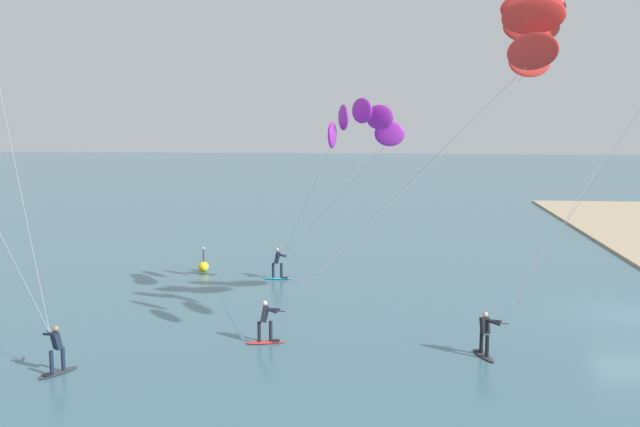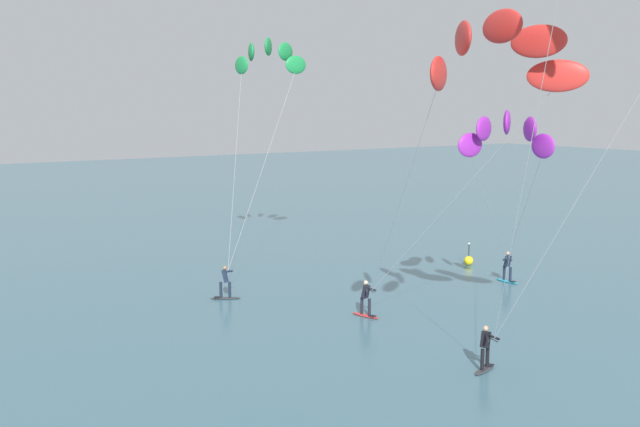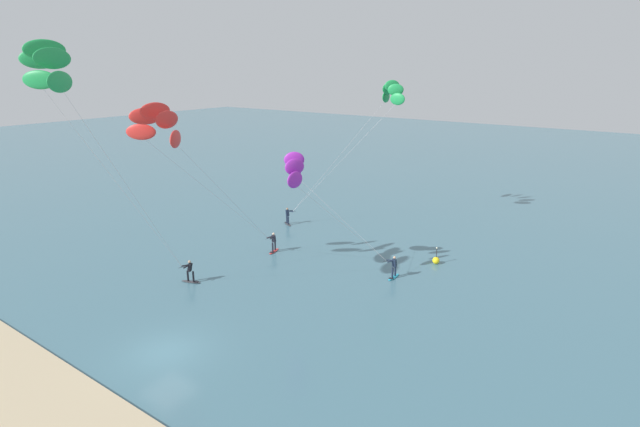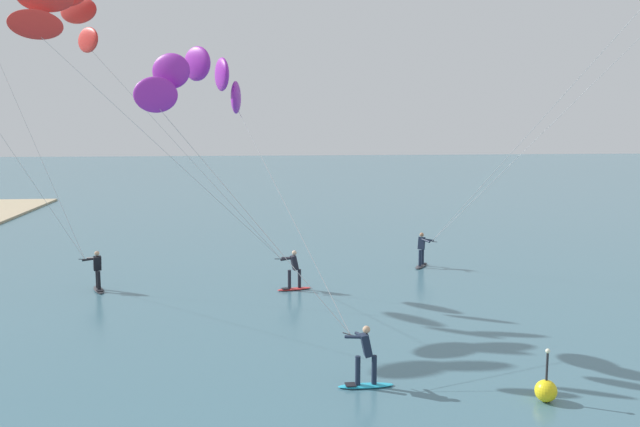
# 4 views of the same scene
# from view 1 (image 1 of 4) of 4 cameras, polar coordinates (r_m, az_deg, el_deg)

# --- Properties ---
(ground_plane) EXTENTS (240.00, 240.00, 0.00)m
(ground_plane) POSITION_cam_1_polar(r_m,az_deg,el_deg) (34.57, 22.89, -7.36)
(ground_plane) COLOR #426B7A
(kitesurfer_nearshore) EXTENTS (6.37, 11.37, 12.69)m
(kitesurfer_nearshore) POSITION_cam_1_polar(r_m,az_deg,el_deg) (25.35, 15.55, 12.64)
(kitesurfer_nearshore) COLOR red
(kitesurfer_nearshore) RESTS_ON ground
(kitesurfer_far_out) EXTENTS (7.40, 7.25, 9.39)m
(kitesurfer_far_out) POSITION_cam_1_polar(r_m,az_deg,el_deg) (31.89, 2.90, 6.44)
(kitesurfer_far_out) COLOR #23ADD1
(kitesurfer_far_out) RESTS_ON ground
(marker_buoy) EXTENTS (0.56, 0.56, 1.38)m
(marker_buoy) POSITION_cam_1_polar(r_m,az_deg,el_deg) (40.67, -9.15, -4.13)
(marker_buoy) COLOR yellow
(marker_buoy) RESTS_ON ground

